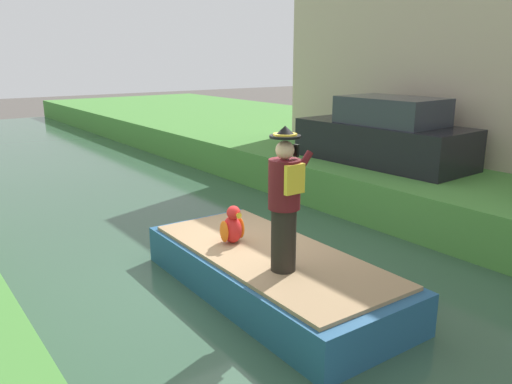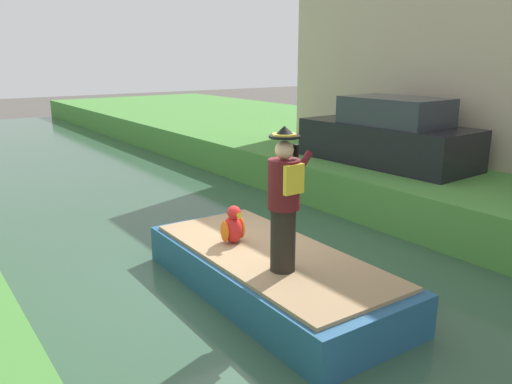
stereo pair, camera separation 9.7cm
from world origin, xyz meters
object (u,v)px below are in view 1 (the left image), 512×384
Objects in this scene: person_pirate at (285,200)px; parked_car_dark at (384,136)px; boat at (271,273)px; parrot_plush at (232,227)px.

person_pirate is 6.01m from parked_car_dark.
boat is 5.68m from parked_car_dark.
person_pirate is at bearing -112.43° from boat.
person_pirate is at bearing -151.50° from parked_car_dark.
parked_car_dark reaches higher than parrot_plush.
boat is at bearing -70.96° from parrot_plush.
parrot_plush is (0.02, 1.21, -0.68)m from person_pirate.
boat is at bearing 61.72° from person_pirate.
person_pirate reaches higher than parked_car_dark.
person_pirate reaches higher than boat.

